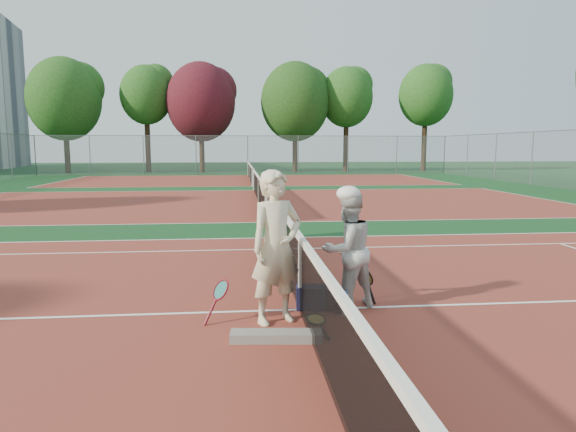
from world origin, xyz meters
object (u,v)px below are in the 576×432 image
(player_a, at_px, (276,247))
(racket_black_held, at_px, (365,287))
(sports_bag_purple, at_px, (334,299))
(racket_spare, at_px, (316,322))
(racket_red, at_px, (221,301))
(water_bottle, at_px, (345,306))
(net_main, at_px, (300,273))
(sports_bag_navy, at_px, (311,297))
(player_b, at_px, (348,250))

(player_a, bearing_deg, racket_black_held, -5.40)
(sports_bag_purple, bearing_deg, racket_spare, -118.81)
(player_a, height_order, racket_red, player_a)
(racket_black_held, height_order, water_bottle, racket_black_held)
(net_main, distance_m, racket_spare, 0.81)
(racket_black_held, bearing_deg, player_a, -14.14)
(sports_bag_navy, height_order, water_bottle, sports_bag_navy)
(racket_red, relative_size, water_bottle, 1.72)
(racket_spare, bearing_deg, net_main, -0.19)
(racket_red, distance_m, racket_spare, 1.22)
(racket_red, bearing_deg, racket_black_held, -29.53)
(racket_black_held, relative_size, sports_bag_navy, 1.41)
(sports_bag_navy, bearing_deg, player_b, -0.96)
(player_b, bearing_deg, net_main, -21.21)
(racket_spare, bearing_deg, water_bottle, -62.79)
(net_main, relative_size, player_a, 5.77)
(player_b, height_order, water_bottle, player_b)
(player_a, distance_m, racket_spare, 1.02)
(net_main, height_order, sports_bag_navy, net_main)
(sports_bag_navy, bearing_deg, player_a, -136.02)
(player_a, relative_size, racket_black_held, 3.43)
(net_main, xyz_separation_m, racket_spare, (0.11, -0.66, -0.44))
(player_b, distance_m, sports_bag_purple, 0.69)
(player_b, bearing_deg, racket_spare, 28.09)
(racket_black_held, bearing_deg, net_main, -32.64)
(racket_spare, bearing_deg, racket_black_held, -58.35)
(sports_bag_navy, bearing_deg, racket_spare, -93.14)
(player_a, distance_m, racket_red, 0.98)
(net_main, distance_m, sports_bag_navy, 0.39)
(player_a, xyz_separation_m, sports_bag_navy, (0.50, 0.48, -0.80))
(sports_bag_navy, relative_size, sports_bag_purple, 1.11)
(racket_red, relative_size, sports_bag_purple, 1.47)
(player_a, height_order, water_bottle, player_a)
(player_b, relative_size, racket_spare, 2.68)
(racket_red, height_order, sports_bag_navy, racket_red)
(racket_spare, relative_size, water_bottle, 1.99)
(player_a, xyz_separation_m, racket_red, (-0.69, 0.11, -0.69))
(racket_red, bearing_deg, sports_bag_navy, -22.61)
(player_a, xyz_separation_m, sports_bag_purple, (0.81, 0.41, -0.81))
(racket_spare, bearing_deg, sports_bag_navy, -12.96)
(racket_black_held, xyz_separation_m, racket_spare, (-0.79, -0.70, -0.21))
(net_main, bearing_deg, racket_spare, -80.37)
(player_b, distance_m, water_bottle, 0.76)
(net_main, relative_size, water_bottle, 36.60)
(net_main, distance_m, player_a, 0.71)
(racket_red, xyz_separation_m, racket_spare, (1.15, -0.33, -0.19))
(racket_spare, height_order, sports_bag_navy, sports_bag_navy)
(net_main, distance_m, water_bottle, 0.74)
(net_main, xyz_separation_m, racket_red, (-1.04, -0.33, -0.25))
(net_main, height_order, sports_bag_purple, net_main)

